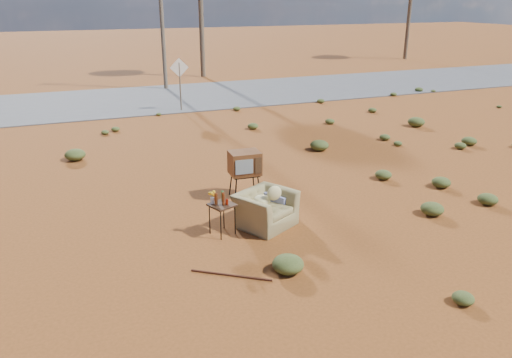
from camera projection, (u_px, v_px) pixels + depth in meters
name	position (u px, v px, depth m)	size (l,w,h in m)	color
ground	(248.00, 235.00, 10.08)	(140.00, 140.00, 0.00)	brown
highway	(135.00, 100.00, 23.18)	(140.00, 7.00, 0.04)	#565659
armchair	(268.00, 204.00, 10.45)	(1.47, 1.37, 0.99)	olive
tv_unit	(245.00, 164.00, 11.73)	(0.74, 0.60, 1.13)	black
side_table	(220.00, 203.00, 9.92)	(0.59, 0.59, 0.93)	#352113
rusty_bar	(231.00, 275.00, 8.61)	(0.04, 0.04, 1.45)	#4E2114
road_sign	(180.00, 75.00, 20.57)	(0.78, 0.06, 2.19)	brown
utility_pole_center	(161.00, 5.00, 24.63)	(1.40, 0.20, 8.00)	brown
scrub_patch	(163.00, 168.00, 13.60)	(17.49, 8.07, 0.33)	#4A5927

